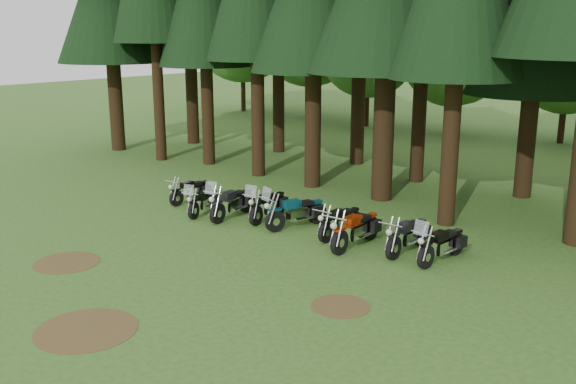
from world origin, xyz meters
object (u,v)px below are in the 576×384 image
at_px(motorcycle_4, 296,213).
at_px(motorcycle_7, 408,236).
at_px(motorcycle_2, 232,204).
at_px(motorcycle_0, 191,191).
at_px(motorcycle_1, 203,202).
at_px(motorcycle_5, 340,222).
at_px(motorcycle_3, 268,206).
at_px(motorcycle_8, 441,245).
at_px(motorcycle_6, 356,231).

height_order(motorcycle_4, motorcycle_7, motorcycle_4).
bearing_deg(motorcycle_2, motorcycle_0, 161.53).
relative_size(motorcycle_2, motorcycle_4, 1.02).
relative_size(motorcycle_1, motorcycle_4, 0.84).
bearing_deg(motorcycle_0, motorcycle_2, -10.27).
bearing_deg(motorcycle_2, motorcycle_4, 3.94).
relative_size(motorcycle_1, motorcycle_5, 0.91).
bearing_deg(motorcycle_3, motorcycle_0, 171.83).
xyz_separation_m(motorcycle_0, motorcycle_5, (6.63, 0.24, 0.04)).
distance_m(motorcycle_1, motorcycle_2, 1.14).
xyz_separation_m(motorcycle_0, motorcycle_8, (10.07, 0.21, 0.06)).
bearing_deg(motorcycle_0, motorcycle_8, 1.04).
height_order(motorcycle_1, motorcycle_5, motorcycle_1).
bearing_deg(motorcycle_0, motorcycle_4, 0.50).
bearing_deg(motorcycle_0, motorcycle_1, -27.31).
bearing_deg(motorcycle_7, motorcycle_2, -174.32).
relative_size(motorcycle_6, motorcycle_7, 1.07).
height_order(motorcycle_2, motorcycle_4, motorcycle_2).
xyz_separation_m(motorcycle_2, motorcycle_7, (6.35, 0.77, -0.03)).
distance_m(motorcycle_4, motorcycle_5, 1.64).
xyz_separation_m(motorcycle_6, motorcycle_8, (2.52, 0.49, -0.03)).
relative_size(motorcycle_4, motorcycle_5, 1.09).
relative_size(motorcycle_0, motorcycle_1, 1.00).
bearing_deg(motorcycle_7, motorcycle_6, -158.47).
bearing_deg(motorcycle_1, motorcycle_5, -6.56).
bearing_deg(motorcycle_3, motorcycle_8, -10.30).
bearing_deg(motorcycle_8, motorcycle_4, -172.89).
xyz_separation_m(motorcycle_2, motorcycle_3, (1.08, 0.63, -0.03)).
relative_size(motorcycle_0, motorcycle_2, 0.83).
relative_size(motorcycle_1, motorcycle_6, 0.81).
bearing_deg(motorcycle_3, motorcycle_1, -167.38).
distance_m(motorcycle_6, motorcycle_7, 1.52).
height_order(motorcycle_0, motorcycle_3, motorcycle_3).
height_order(motorcycle_5, motorcycle_8, motorcycle_8).
relative_size(motorcycle_7, motorcycle_8, 1.02).
relative_size(motorcycle_3, motorcycle_8, 1.01).
bearing_deg(motorcycle_5, motorcycle_1, -169.67).
height_order(motorcycle_4, motorcycle_5, motorcycle_4).
bearing_deg(motorcycle_7, motorcycle_8, -6.27).
bearing_deg(motorcycle_1, motorcycle_4, -4.38).
bearing_deg(motorcycle_6, motorcycle_8, 9.41).
xyz_separation_m(motorcycle_3, motorcycle_4, (1.31, -0.11, 0.02)).
height_order(motorcycle_2, motorcycle_8, motorcycle_2).
height_order(motorcycle_1, motorcycle_2, motorcycle_2).
height_order(motorcycle_1, motorcycle_8, motorcycle_8).
bearing_deg(motorcycle_2, motorcycle_8, -3.19).
xyz_separation_m(motorcycle_2, motorcycle_5, (4.02, 0.70, -0.05)).
xyz_separation_m(motorcycle_5, motorcycle_7, (2.32, 0.06, 0.02)).
bearing_deg(motorcycle_2, motorcycle_6, -6.22).
xyz_separation_m(motorcycle_0, motorcycle_6, (7.55, -0.28, 0.09)).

